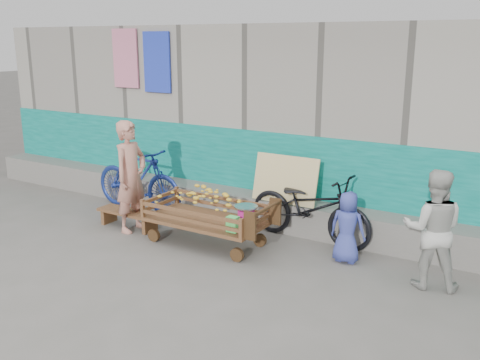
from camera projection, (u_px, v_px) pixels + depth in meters
The scene contains 9 objects.
ground at pixel (176, 283), 6.27m from camera, with size 80.00×80.00×0.00m, color #5C5A53.
building_wall at pixel (318, 117), 9.25m from camera, with size 12.00×3.50×3.00m.
banana_cart at pixel (204, 208), 7.35m from camera, with size 1.81×0.83×0.77m.
bench at pixel (129, 215), 8.09m from camera, with size 1.03×0.31×0.26m.
vendor_man at pixel (131, 176), 7.82m from camera, with size 0.60×0.40×1.65m, color tan.
woman at pixel (433, 229), 6.02m from camera, with size 0.68×0.53×1.39m, color #B8BAB2.
child at pixel (347, 227), 6.77m from camera, with size 0.45×0.30×0.93m, color #38439B.
bicycle_dark at pixel (310, 208), 7.46m from camera, with size 0.66×1.88×0.99m, color black.
bicycle_blue at pixel (138, 179), 8.79m from camera, with size 0.51×1.82×1.09m, color navy.
Camera 1 is at (3.62, -4.54, 2.76)m, focal length 40.00 mm.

